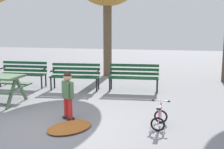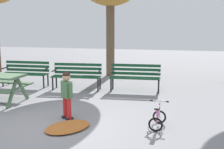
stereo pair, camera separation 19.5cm
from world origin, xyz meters
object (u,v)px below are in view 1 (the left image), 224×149
(park_bench_far_left, at_px, (23,72))
(child_standing, at_px, (68,92))
(park_bench_right, at_px, (134,75))
(kids_bicycle, at_px, (159,118))
(park_bench_left, at_px, (75,74))

(park_bench_far_left, bearing_deg, child_standing, -48.61)
(park_bench_right, bearing_deg, kids_bicycle, -73.72)
(park_bench_far_left, distance_m, child_standing, 4.07)
(park_bench_left, bearing_deg, park_bench_right, 6.32)
(park_bench_right, xyz_separation_m, child_standing, (-1.11, -3.15, 0.14))
(child_standing, distance_m, kids_bicycle, 2.11)
(child_standing, bearing_deg, kids_bicycle, -2.90)
(park_bench_left, xyz_separation_m, kids_bicycle, (2.85, -3.05, -0.31))
(park_bench_far_left, xyz_separation_m, park_bench_right, (3.80, 0.10, 0.00))
(park_bench_far_left, distance_m, park_bench_right, 3.80)
(park_bench_left, height_order, child_standing, child_standing)
(child_standing, bearing_deg, park_bench_right, 70.61)
(child_standing, xyz_separation_m, kids_bicycle, (2.06, -0.10, -0.45))
(kids_bicycle, bearing_deg, park_bench_right, 106.28)
(park_bench_left, distance_m, kids_bicycle, 4.18)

